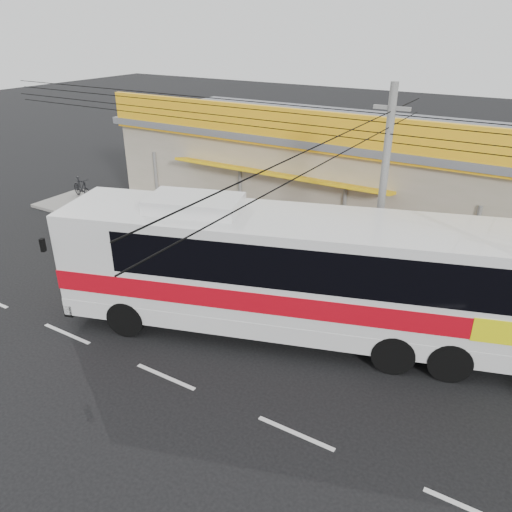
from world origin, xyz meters
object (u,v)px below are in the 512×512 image
at_px(motorbike_red, 123,215).
at_px(motorbike_dark, 82,188).
at_px(coach_bus, 296,268).
at_px(utility_pole, 390,127).

distance_m(motorbike_red, motorbike_dark, 4.93).
relative_size(coach_bus, motorbike_red, 8.25).
bearing_deg(coach_bus, utility_pole, 45.53).
distance_m(coach_bus, motorbike_red, 11.57).
distance_m(motorbike_dark, utility_pole, 17.93).
distance_m(coach_bus, motorbike_dark, 16.46).
distance_m(motorbike_red, utility_pole, 13.47).
bearing_deg(motorbike_red, utility_pole, -102.27).
bearing_deg(utility_pole, coach_bus, -116.47).
xyz_separation_m(coach_bus, utility_pole, (1.46, 2.94, 3.75)).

